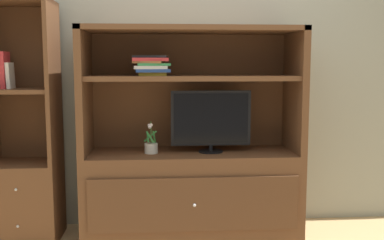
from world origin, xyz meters
TOP-DOWN VIEW (x-y plane):
  - painted_rear_wall at (0.00, 0.75)m, footprint 6.00×0.10m
  - media_console at (0.00, 0.41)m, footprint 1.62×0.57m
  - tv_monitor at (0.14, 0.38)m, footprint 0.60×0.18m
  - potted_plant at (-0.30, 0.37)m, footprint 0.10×0.10m
  - magazine_stack at (-0.30, 0.40)m, footprint 0.28×0.33m
  - bookshelf_tall at (-1.24, 0.41)m, footprint 0.50×0.43m
  - upright_book_row at (-1.37, 0.40)m, footprint 0.14×0.17m

SIDE VIEW (x-z plane):
  - media_console at x=0.00m, z-range -0.29..1.29m
  - bookshelf_tall at x=-1.24m, z-range -0.31..1.45m
  - potted_plant at x=-0.30m, z-range 0.58..0.82m
  - tv_monitor at x=0.14m, z-range 0.66..1.13m
  - upright_book_row at x=-1.37m, z-range 1.11..1.38m
  - magazine_stack at x=-0.30m, z-range 1.23..1.37m
  - painted_rear_wall at x=0.00m, z-range 0.00..2.80m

